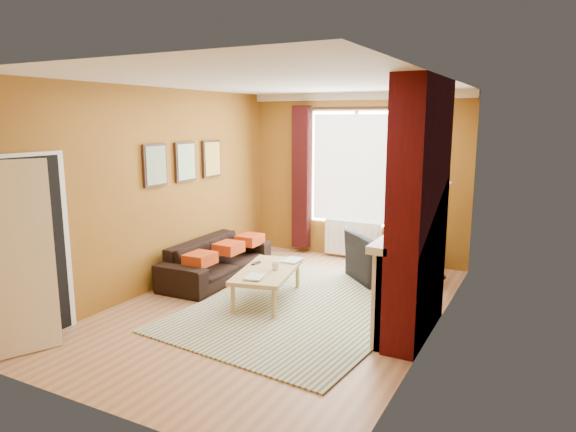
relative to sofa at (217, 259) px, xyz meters
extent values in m
plane|color=#936542|center=(1.42, -0.65, -0.29)|extent=(5.50, 5.50, 0.00)
cube|color=brown|center=(1.42, 2.10, 1.11)|extent=(3.80, 0.02, 2.80)
cube|color=brown|center=(1.42, -3.40, 1.11)|extent=(3.80, 0.02, 2.80)
cube|color=brown|center=(3.32, -0.65, 1.11)|extent=(0.02, 5.50, 2.80)
cube|color=brown|center=(-0.48, -0.65, 1.11)|extent=(0.02, 5.50, 2.80)
cube|color=white|center=(1.42, -0.65, 2.51)|extent=(3.80, 5.50, 0.01)
cube|color=#42090C|center=(3.14, -0.65, 1.11)|extent=(0.35, 1.40, 2.80)
cube|color=white|center=(2.95, -0.65, 0.26)|extent=(0.12, 1.30, 1.10)
cube|color=white|center=(2.90, -0.65, 0.79)|extent=(0.22, 1.40, 0.08)
cube|color=white|center=(2.93, -1.23, 0.23)|extent=(0.16, 0.14, 1.04)
cube|color=white|center=(2.93, -0.07, 0.23)|extent=(0.16, 0.14, 1.04)
cube|color=black|center=(2.98, -0.65, 0.16)|extent=(0.06, 0.80, 0.90)
cube|color=black|center=(2.96, -0.65, -0.26)|extent=(0.20, 1.00, 0.06)
cube|color=white|center=(2.91, -1.00, 0.91)|extent=(0.03, 0.12, 0.16)
cube|color=black|center=(2.91, -0.75, 0.90)|extent=(0.03, 0.10, 0.14)
cylinder|color=black|center=(2.91, -0.50, 0.89)|extent=(0.10, 0.10, 0.12)
cube|color=black|center=(2.96, -0.65, 1.56)|extent=(0.03, 0.60, 0.75)
cube|color=#AD863A|center=(2.93, -0.65, 1.56)|extent=(0.01, 0.52, 0.66)
cube|color=white|center=(1.42, 2.06, 2.45)|extent=(3.80, 0.08, 0.12)
cube|color=white|center=(1.42, 2.07, 1.26)|extent=(1.60, 0.04, 1.90)
cube|color=white|center=(1.42, 2.03, 1.26)|extent=(1.50, 0.02, 1.80)
cube|color=white|center=(1.42, 2.05, 1.26)|extent=(0.06, 0.04, 1.90)
cube|color=#330B0C|center=(0.44, 1.98, 1.06)|extent=(0.30, 0.16, 2.50)
cube|color=#330B0C|center=(2.40, 1.98, 1.06)|extent=(0.30, 0.16, 2.50)
cylinder|color=black|center=(1.42, 1.98, 2.26)|extent=(2.30, 0.05, 0.05)
cube|color=white|center=(1.42, 2.00, 0.06)|extent=(1.00, 0.10, 0.60)
cube|color=white|center=(0.97, 1.94, 0.06)|extent=(0.04, 0.03, 0.56)
cube|color=white|center=(1.08, 1.94, 0.06)|extent=(0.04, 0.03, 0.56)
cube|color=white|center=(1.19, 1.94, 0.06)|extent=(0.04, 0.03, 0.56)
cube|color=white|center=(1.30, 1.94, 0.06)|extent=(0.04, 0.03, 0.56)
cube|color=white|center=(1.41, 1.94, 0.06)|extent=(0.04, 0.03, 0.56)
cube|color=white|center=(1.52, 1.94, 0.06)|extent=(0.04, 0.03, 0.56)
cube|color=white|center=(1.63, 1.94, 0.06)|extent=(0.04, 0.03, 0.56)
cube|color=white|center=(1.74, 1.94, 0.06)|extent=(0.04, 0.03, 0.56)
cube|color=white|center=(1.85, 1.94, 0.06)|extent=(0.04, 0.03, 0.56)
cube|color=black|center=(-0.45, -0.75, 1.46)|extent=(0.04, 0.44, 0.58)
cube|color=#CAE034|center=(-0.43, -0.75, 1.46)|extent=(0.01, 0.38, 0.52)
cube|color=black|center=(-0.45, -0.10, 1.46)|extent=(0.04, 0.44, 0.58)
cube|color=green|center=(-0.43, -0.10, 1.46)|extent=(0.01, 0.38, 0.52)
cube|color=black|center=(-0.45, 0.55, 1.46)|extent=(0.04, 0.44, 0.58)
cube|color=#C87032|center=(-0.43, 0.55, 1.46)|extent=(0.01, 0.38, 0.52)
cube|color=white|center=(-0.46, -2.70, 0.71)|extent=(0.05, 0.94, 2.06)
cube|color=black|center=(-0.44, -2.70, 0.71)|extent=(0.02, 0.80, 1.98)
cube|color=white|center=(-0.26, -3.06, 0.71)|extent=(0.37, 0.74, 1.98)
imported|color=#427433|center=(2.91, -0.20, 0.96)|extent=(0.14, 0.10, 0.27)
cube|color=#A7310D|center=(0.15, -0.60, 0.17)|extent=(0.34, 0.40, 0.16)
cube|color=#A7310D|center=(0.15, 0.10, 0.17)|extent=(0.34, 0.40, 0.16)
cube|color=#A7310D|center=(0.15, 0.70, 0.17)|extent=(0.34, 0.40, 0.16)
cube|color=#334D8E|center=(1.72, -0.53, -0.28)|extent=(2.78, 3.63, 0.02)
imported|color=black|center=(0.00, 0.00, 0.00)|extent=(0.85, 2.04, 0.59)
imported|color=black|center=(2.35, 1.10, 0.07)|extent=(1.47, 1.46, 0.72)
cube|color=tan|center=(1.17, -0.50, 0.11)|extent=(0.93, 1.42, 0.05)
cylinder|color=tan|center=(1.04, -1.14, -0.10)|extent=(0.07, 0.07, 0.38)
cylinder|color=tan|center=(1.55, -1.02, -0.10)|extent=(0.07, 0.07, 0.38)
cylinder|color=tan|center=(0.78, 0.01, -0.10)|extent=(0.07, 0.07, 0.38)
cylinder|color=tan|center=(1.30, 0.13, -0.10)|extent=(0.07, 0.07, 0.38)
cylinder|color=olive|center=(2.19, 1.75, -0.08)|extent=(0.37, 0.37, 0.42)
cylinder|color=black|center=(2.97, 1.58, -0.28)|extent=(0.24, 0.24, 0.03)
cylinder|color=black|center=(2.97, 1.58, 0.41)|extent=(0.02, 0.02, 1.35)
cone|color=beige|center=(2.97, 1.58, 1.09)|extent=(0.24, 0.24, 0.16)
imported|color=#999999|center=(1.12, -0.94, 0.16)|extent=(0.27, 0.32, 0.03)
imported|color=#999999|center=(1.17, -0.01, 0.15)|extent=(0.23, 0.31, 0.02)
imported|color=#999999|center=(1.28, -0.49, 0.19)|extent=(0.11, 0.11, 0.10)
cube|color=#242326|center=(0.91, -0.37, 0.15)|extent=(0.06, 0.17, 0.02)
camera|label=1|loc=(4.41, -6.11, 2.08)|focal=32.00mm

